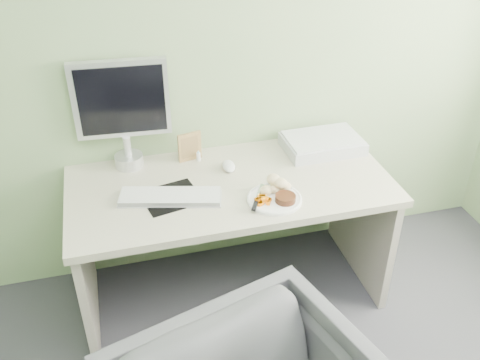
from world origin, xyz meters
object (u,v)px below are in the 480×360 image
object	(u,v)px
desk	(231,212)
plate	(274,199)
scanner	(322,144)
monitor	(122,108)

from	to	relation	value
desk	plate	world-z (taller)	plate
scanner	monitor	bearing A→B (deg)	172.74
desk	plate	xyz separation A→B (m)	(0.16, -0.20, 0.19)
plate	monitor	xyz separation A→B (m)	(-0.63, 0.52, 0.31)
desk	scanner	distance (m)	0.64
plate	monitor	distance (m)	0.87
desk	scanner	xyz separation A→B (m)	(0.57, 0.20, 0.22)
plate	scanner	size ratio (longest dim) A/B	0.62
plate	scanner	distance (m)	0.57
desk	monitor	distance (m)	0.75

